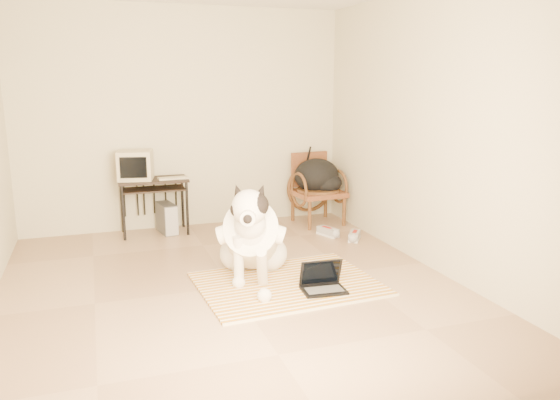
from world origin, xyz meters
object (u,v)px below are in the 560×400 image
computer_desk (153,187)px  backpack (318,177)px  pc_tower (167,218)px  dog (252,238)px  rattan_chair (316,188)px  laptop (322,283)px  crt_monitor (135,165)px

computer_desk → backpack: size_ratio=1.38×
computer_desk → pc_tower: (0.14, -0.01, -0.40)m
dog → rattan_chair: (1.35, 1.68, 0.06)m
laptop → computer_desk: size_ratio=0.49×
crt_monitor → pc_tower: crt_monitor is taller
computer_desk → backpack: (2.06, -0.18, 0.03)m
pc_tower → computer_desk: bearing=177.7°
crt_monitor → backpack: crt_monitor is taller
dog → computer_desk: dog is taller
dog → laptop: (0.48, -0.55, -0.31)m
dog → pc_tower: size_ratio=3.32×
crt_monitor → rattan_chair: size_ratio=0.50×
backpack → rattan_chair: bearing=105.1°
crt_monitor → rattan_chair: crt_monitor is taller
rattan_chair → laptop: bearing=-111.3°
computer_desk → crt_monitor: (-0.19, 0.04, 0.27)m
dog → rattan_chair: size_ratio=1.52×
crt_monitor → pc_tower: bearing=-7.1°
dog → pc_tower: bearing=107.0°
computer_desk → pc_tower: size_ratio=1.98×
crt_monitor → pc_tower: (0.33, -0.04, -0.66)m
computer_desk → crt_monitor: crt_monitor is taller
laptop → pc_tower: size_ratio=0.97×
rattan_chair → backpack: (0.01, -0.04, 0.16)m
crt_monitor → rattan_chair: (2.23, -0.17, -0.39)m
crt_monitor → backpack: (2.25, -0.21, -0.23)m
crt_monitor → rattan_chair: 2.28m
dog → computer_desk: bearing=110.9°
pc_tower → backpack: size_ratio=0.70×
pc_tower → crt_monitor: bearing=172.9°
dog → pc_tower: 1.91m
computer_desk → crt_monitor: 0.33m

